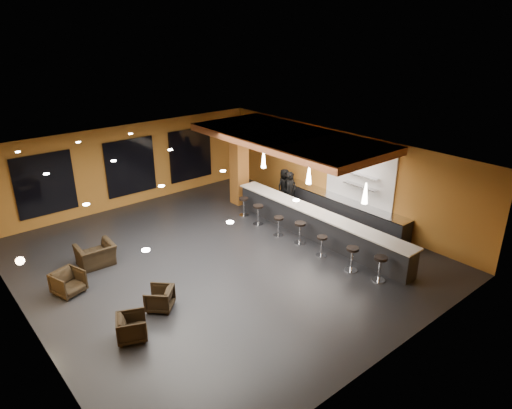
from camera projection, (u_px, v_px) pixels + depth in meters
floor at (220, 260)px, 15.49m from camera, size 12.00×13.00×0.10m
ceiling at (217, 158)px, 14.13m from camera, size 12.00×13.00×0.10m
wall_back at (129, 165)px, 19.46m from camera, size 12.00×0.10×3.50m
wall_front at (390, 299)px, 10.16m from camera, size 12.00×0.10×3.50m
wall_left at (19, 273)px, 11.21m from camera, size 0.10×13.00×3.50m
wall_right at (341, 174)px, 18.41m from camera, size 0.10×13.00×3.50m
wood_soffit at (288, 138)px, 17.29m from camera, size 3.60×8.00×0.28m
window_left at (45, 185)px, 17.32m from camera, size 2.20×0.06×2.40m
window_center at (131, 167)px, 19.40m from camera, size 2.20×0.06×2.40m
window_right at (191, 154)px, 21.19m from camera, size 2.20×0.06×2.40m
tile_backsplash at (360, 174)px, 17.55m from camera, size 0.06×3.20×2.40m
bar_counter at (317, 226)px, 16.74m from camera, size 0.60×8.00×1.00m
bar_top at (317, 212)px, 16.54m from camera, size 0.78×8.10×0.05m
prep_counter at (342, 210)px, 18.31m from camera, size 0.70×6.00×0.86m
prep_top at (342, 199)px, 18.14m from camera, size 0.72×6.00×0.03m
wall_shelf_lower at (361, 186)px, 17.48m from camera, size 0.30×1.50×0.03m
wall_shelf_upper at (362, 175)px, 17.31m from camera, size 0.30×1.50×0.03m
column at (239, 165)px, 19.54m from camera, size 0.60×0.60×3.50m
wall_sconce at (20, 261)px, 11.65m from camera, size 0.22×0.22×0.22m
pendant_0 at (365, 193)px, 14.62m from camera, size 0.20×0.20×0.70m
pendant_1 at (309, 174)px, 16.40m from camera, size 0.20×0.20×0.70m
pendant_2 at (264, 159)px, 18.18m from camera, size 0.20×0.20×0.70m
staff_a at (291, 191)px, 19.09m from camera, size 0.67×0.49×1.68m
staff_b at (291, 189)px, 19.59m from camera, size 0.84×0.71×1.53m
staff_c at (284, 186)px, 20.04m from camera, size 0.76×0.52×1.50m
armchair_a at (132, 327)px, 11.48m from camera, size 0.97×0.96×0.68m
armchair_b at (160, 298)px, 12.68m from camera, size 1.01×1.01×0.66m
armchair_c at (68, 283)px, 13.37m from camera, size 0.98×1.00×0.73m
armchair_d at (96, 255)px, 14.93m from camera, size 1.18×1.05×0.74m
bar_stool_0 at (380, 266)px, 13.96m from camera, size 0.42×0.42×0.83m
bar_stool_1 at (352, 256)px, 14.53m from camera, size 0.42×0.42×0.83m
bar_stool_2 at (322, 243)px, 15.47m from camera, size 0.37×0.37×0.73m
bar_stool_3 at (300, 230)px, 16.32m from camera, size 0.42×0.42×0.82m
bar_stool_4 at (279, 224)px, 16.93m from camera, size 0.38×0.38×0.75m
bar_stool_5 at (258, 212)px, 17.85m from camera, size 0.41×0.41×0.81m
bar_stool_6 at (244, 204)px, 18.66m from camera, size 0.40×0.40×0.78m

